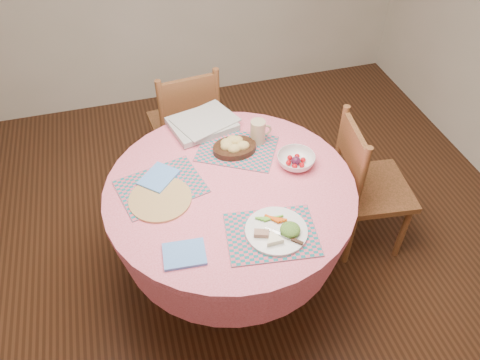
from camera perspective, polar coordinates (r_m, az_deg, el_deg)
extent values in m
plane|color=#331C0F|center=(2.87, -0.98, -11.46)|extent=(4.00, 4.00, 0.00)
cylinder|color=pink|center=(2.30, -1.20, -1.13)|extent=(1.24, 1.24, 0.04)
cone|color=pink|center=(2.43, -1.14, -3.96)|extent=(1.24, 1.24, 0.30)
cylinder|color=black|center=(2.69, -1.04, -8.80)|extent=(0.14, 0.14, 0.44)
cylinder|color=black|center=(2.84, -0.99, -11.11)|extent=(0.56, 0.56, 0.06)
cube|color=brown|center=(2.83, 15.95, -1.01)|extent=(0.45, 0.47, 0.04)
cylinder|color=brown|center=(2.95, 19.23, -5.96)|extent=(0.04, 0.04, 0.43)
cylinder|color=brown|center=(3.15, 16.85, -1.25)|extent=(0.04, 0.04, 0.43)
cylinder|color=brown|center=(2.83, 13.25, -6.93)|extent=(0.04, 0.04, 0.43)
cylinder|color=brown|center=(3.04, 11.22, -1.95)|extent=(0.04, 0.04, 0.43)
cylinder|color=brown|center=(2.50, 14.51, -0.37)|extent=(0.04, 0.04, 0.48)
cylinder|color=brown|center=(2.73, 12.14, 4.66)|extent=(0.04, 0.04, 0.48)
cube|color=brown|center=(2.55, 13.62, 3.87)|extent=(0.07, 0.35, 0.23)
cube|color=brown|center=(3.20, -6.76, 6.80)|extent=(0.47, 0.45, 0.04)
cylinder|color=brown|center=(3.50, -4.50, 6.14)|extent=(0.04, 0.04, 0.44)
cylinder|color=brown|center=(3.44, -10.05, 4.74)|extent=(0.04, 0.04, 0.44)
cylinder|color=brown|center=(3.26, -2.65, 2.82)|extent=(0.04, 0.04, 0.44)
cylinder|color=brown|center=(3.19, -8.58, 1.26)|extent=(0.04, 0.04, 0.44)
cylinder|color=brown|center=(2.96, -2.82, 9.33)|extent=(0.04, 0.04, 0.49)
cylinder|color=brown|center=(2.89, -9.43, 7.75)|extent=(0.04, 0.04, 0.49)
cube|color=brown|center=(2.86, -6.24, 10.15)|extent=(0.35, 0.07, 0.23)
cube|color=#146E73|center=(2.09, 3.87, -6.62)|extent=(0.44, 0.35, 0.01)
cube|color=#146E73|center=(2.31, -9.61, -0.81)|extent=(0.46, 0.38, 0.01)
cube|color=#146E73|center=(2.49, -0.36, 3.84)|extent=(0.50, 0.46, 0.01)
cylinder|color=#AD764B|center=(2.25, -9.70, -2.30)|extent=(0.30, 0.30, 0.01)
cube|color=#5B94EB|center=(2.02, -6.80, -8.96)|extent=(0.19, 0.15, 0.01)
cube|color=#5B94EB|center=(2.35, -9.88, 0.29)|extent=(0.23, 0.23, 0.01)
cylinder|color=white|center=(2.09, 4.44, -6.17)|extent=(0.28, 0.28, 0.01)
ellipsoid|color=#2B6221|center=(2.08, 6.14, -5.58)|extent=(0.12, 0.12, 0.04)
cylinder|color=#FFF7CC|center=(2.03, 4.80, -7.25)|extent=(0.09, 0.09, 0.02)
cube|color=#87604E|center=(2.04, 3.05, -6.97)|extent=(0.07, 0.05, 0.02)
cube|color=silver|center=(2.07, 5.26, -6.47)|extent=(0.11, 0.11, 0.00)
cylinder|color=black|center=(2.47, -0.67, 3.90)|extent=(0.23, 0.23, 0.03)
ellipsoid|color=tan|center=(2.43, -1.59, 4.37)|extent=(0.07, 0.06, 0.05)
ellipsoid|color=tan|center=(2.47, -0.42, 5.05)|extent=(0.07, 0.06, 0.05)
ellipsoid|color=tan|center=(2.44, 0.35, 4.41)|extent=(0.07, 0.06, 0.05)
ellipsoid|color=tan|center=(2.42, -0.72, 4.06)|extent=(0.07, 0.06, 0.05)
ellipsoid|color=tan|center=(2.47, -0.93, 5.11)|extent=(0.07, 0.06, 0.05)
ellipsoid|color=tan|center=(2.45, -1.63, 4.75)|extent=(0.07, 0.06, 0.05)
cylinder|color=tan|center=(2.50, 2.19, 5.92)|extent=(0.08, 0.08, 0.13)
torus|color=tan|center=(2.51, 3.13, 6.08)|extent=(0.07, 0.01, 0.07)
imported|color=white|center=(2.40, 6.83, 2.40)|extent=(0.25, 0.25, 0.06)
sphere|color=#BE0910|center=(2.42, 7.71, 2.44)|extent=(0.03, 0.03, 0.03)
sphere|color=#BE0910|center=(2.43, 6.97, 2.88)|extent=(0.03, 0.03, 0.03)
sphere|color=#BE0910|center=(2.42, 6.09, 2.72)|extent=(0.03, 0.03, 0.03)
sphere|color=#BE0910|center=(2.39, 5.93, 2.10)|extent=(0.03, 0.03, 0.03)
sphere|color=#BE0910|center=(2.37, 6.67, 1.65)|extent=(0.03, 0.03, 0.03)
sphere|color=#BE0910|center=(2.39, 7.56, 1.82)|extent=(0.03, 0.03, 0.03)
sphere|color=#42122D|center=(2.40, 6.83, 2.33)|extent=(0.05, 0.05, 0.05)
cube|color=silver|center=(2.64, -4.65, 6.85)|extent=(0.39, 0.34, 0.03)
cube|color=silver|center=(2.63, -4.25, 7.30)|extent=(0.39, 0.35, 0.01)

